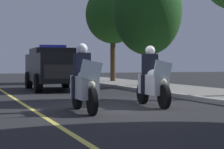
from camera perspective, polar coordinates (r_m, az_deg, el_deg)
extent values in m
plane|color=black|center=(11.92, 0.08, -4.33)|extent=(80.00, 80.00, 0.00)
cube|color=#9E9B93|center=(13.37, 13.23, -3.41)|extent=(48.00, 0.24, 0.15)
cube|color=#E0D14C|center=(11.35, -10.69, -4.64)|extent=(48.00, 0.12, 0.01)
cylinder|color=black|center=(9.89, -2.68, -3.68)|extent=(0.64, 0.14, 0.64)
cylinder|color=black|center=(11.34, -4.73, -3.02)|extent=(0.64, 0.16, 0.64)
cube|color=silver|center=(10.57, -3.75, -1.72)|extent=(1.21, 0.48, 0.56)
ellipsoid|color=silver|center=(10.51, -3.68, -0.10)|extent=(0.57, 0.34, 0.24)
cube|color=silver|center=(9.95, -2.84, 0.56)|extent=(0.08, 0.56, 0.53)
sphere|color=#F9F4CC|center=(9.90, -2.75, -1.35)|extent=(0.17, 0.17, 0.17)
sphere|color=red|center=(10.03, -3.92, 0.17)|extent=(0.09, 0.09, 0.09)
sphere|color=#1933F2|center=(10.12, -2.16, 0.18)|extent=(0.09, 0.09, 0.09)
cube|color=black|center=(10.78, -4.06, 1.32)|extent=(0.29, 0.41, 0.60)
cube|color=black|center=(10.79, -2.95, -1.65)|extent=(0.18, 0.15, 0.56)
cube|color=black|center=(10.69, -5.02, -1.68)|extent=(0.18, 0.15, 0.56)
sphere|color=silver|center=(10.76, -4.04, 3.45)|extent=(0.28, 0.28, 0.28)
cylinder|color=black|center=(11.37, 7.03, -3.01)|extent=(0.64, 0.14, 0.64)
cylinder|color=black|center=(12.74, 4.13, -2.52)|extent=(0.64, 0.16, 0.64)
cube|color=white|center=(12.02, 5.54, -1.33)|extent=(1.21, 0.48, 0.56)
ellipsoid|color=white|center=(11.96, 5.64, 0.10)|extent=(0.57, 0.34, 0.24)
cube|color=silver|center=(11.43, 6.82, 0.68)|extent=(0.08, 0.56, 0.53)
sphere|color=#F9F4CC|center=(11.38, 6.95, -0.99)|extent=(0.17, 0.17, 0.17)
sphere|color=red|center=(11.48, 5.82, 0.33)|extent=(0.09, 0.09, 0.09)
sphere|color=#1933F2|center=(11.62, 7.26, 0.34)|extent=(0.09, 0.09, 0.09)
cube|color=black|center=(12.21, 5.11, 1.35)|extent=(0.29, 0.41, 0.60)
cube|color=black|center=(12.25, 6.07, -1.28)|extent=(0.18, 0.15, 0.56)
cube|color=black|center=(12.09, 4.35, -1.31)|extent=(0.18, 0.15, 0.56)
sphere|color=white|center=(12.20, 5.15, 3.22)|extent=(0.28, 0.28, 0.28)
cube|color=black|center=(19.40, -7.93, 0.93)|extent=(4.95, 2.05, 1.24)
cube|color=black|center=(19.70, -8.09, 2.98)|extent=(2.45, 1.82, 0.36)
cube|color=#2633D8|center=(19.52, -7.99, 3.75)|extent=(0.32, 1.21, 0.14)
cube|color=black|center=(17.05, -6.47, 0.39)|extent=(0.17, 1.62, 0.56)
cylinder|color=black|center=(18.10, -4.23, -1.06)|extent=(0.81, 0.30, 0.80)
cylinder|color=black|center=(17.75, -9.88, -1.13)|extent=(0.81, 0.30, 0.80)
cylinder|color=black|center=(21.11, -6.28, -0.70)|extent=(0.81, 0.30, 0.80)
cylinder|color=black|center=(20.81, -11.13, -0.75)|extent=(0.81, 0.30, 0.80)
cylinder|color=#42301E|center=(21.37, 4.78, 1.67)|extent=(0.28, 0.28, 2.34)
ellipsoid|color=#194216|center=(21.52, 4.80, 8.47)|extent=(3.44, 3.44, 4.39)
cylinder|color=#42301E|center=(26.65, 0.12, 2.15)|extent=(0.32, 0.32, 2.81)
ellipsoid|color=#1E4C19|center=(26.83, 0.12, 8.09)|extent=(3.43, 3.43, 3.66)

